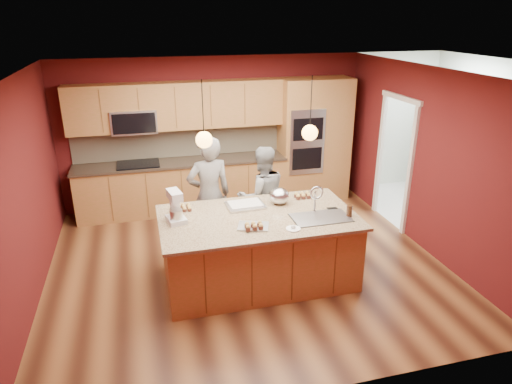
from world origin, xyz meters
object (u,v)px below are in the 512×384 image
object	(u,v)px
person_left	(209,196)
mixing_bowl	(279,196)
island	(259,247)
stand_mixer	(175,209)
person_right	(262,197)

from	to	relation	value
person_left	mixing_bowl	xyz separation A→B (m)	(0.88, -0.63, 0.15)
island	stand_mixer	bearing A→B (deg)	173.79
person_right	stand_mixer	xyz separation A→B (m)	(-1.36, -0.85, 0.32)
person_right	mixing_bowl	world-z (taller)	person_right
person_left	mixing_bowl	size ratio (longest dim) A/B	6.53
stand_mixer	person_left	bearing A→B (deg)	45.04
mixing_bowl	person_left	bearing A→B (deg)	144.36
person_right	mixing_bowl	bearing A→B (deg)	93.82
island	person_right	xyz separation A→B (m)	(0.30, 0.97, 0.31)
island	stand_mixer	world-z (taller)	stand_mixer
island	person_left	bearing A→B (deg)	117.39
person_left	stand_mixer	xyz separation A→B (m)	(-0.56, -0.85, 0.22)
person_right	mixing_bowl	distance (m)	0.68
person_right	person_left	bearing A→B (deg)	-2.72
person_left	mixing_bowl	bearing A→B (deg)	138.28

